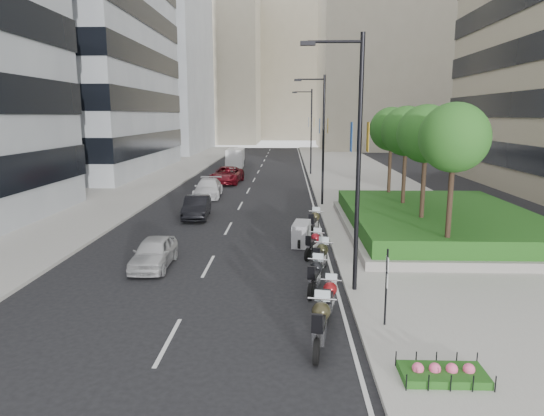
{
  "coord_description": "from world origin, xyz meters",
  "views": [
    {
      "loc": [
        1.88,
        -15.71,
        6.33
      ],
      "look_at": [
        1.13,
        6.81,
        2.0
      ],
      "focal_mm": 32.0,
      "sensor_mm": 36.0,
      "label": 1
    }
  ],
  "objects_px": {
    "motorcycle_2": "(315,276)",
    "lamp_post_1": "(321,134)",
    "motorcycle_1": "(329,299)",
    "motorcycle_3": "(321,258)",
    "motorcycle_0": "(320,325)",
    "car_c": "(208,188)",
    "lamp_post_0": "(354,153)",
    "lamp_post_2": "(310,127)",
    "delivery_van": "(235,158)",
    "motorcycle_5": "(301,234)",
    "car_b": "(197,207)",
    "parking_sign": "(386,283)",
    "car_a": "(154,252)",
    "motorcycle_4": "(314,245)",
    "car_d": "(227,175)",
    "motorcycle_6": "(314,223)"
  },
  "relations": [
    {
      "from": "car_a",
      "to": "motorcycle_4",
      "type": "bearing_deg",
      "value": 13.69
    },
    {
      "from": "lamp_post_1",
      "to": "motorcycle_1",
      "type": "height_order",
      "value": "lamp_post_1"
    },
    {
      "from": "motorcycle_5",
      "to": "delivery_van",
      "type": "distance_m",
      "value": 37.61
    },
    {
      "from": "car_a",
      "to": "motorcycle_0",
      "type": "bearing_deg",
      "value": -47.87
    },
    {
      "from": "motorcycle_0",
      "to": "car_b",
      "type": "distance_m",
      "value": 18.26
    },
    {
      "from": "parking_sign",
      "to": "motorcycle_2",
      "type": "xyz_separation_m",
      "value": [
        -1.92,
        3.08,
        -0.87
      ]
    },
    {
      "from": "motorcycle_1",
      "to": "car_b",
      "type": "height_order",
      "value": "car_b"
    },
    {
      "from": "motorcycle_0",
      "to": "motorcycle_1",
      "type": "distance_m",
      "value": 2.24
    },
    {
      "from": "motorcycle_6",
      "to": "delivery_van",
      "type": "xyz_separation_m",
      "value": [
        -7.99,
        34.74,
        0.39
      ]
    },
    {
      "from": "motorcycle_6",
      "to": "lamp_post_1",
      "type": "bearing_deg",
      "value": 8.14
    },
    {
      "from": "motorcycle_2",
      "to": "car_d",
      "type": "distance_m",
      "value": 29.25
    },
    {
      "from": "car_b",
      "to": "car_c",
      "type": "distance_m",
      "value": 7.76
    },
    {
      "from": "motorcycle_2",
      "to": "car_c",
      "type": "distance_m",
      "value": 21.72
    },
    {
      "from": "car_b",
      "to": "car_c",
      "type": "bearing_deg",
      "value": 90.08
    },
    {
      "from": "motorcycle_0",
      "to": "motorcycle_6",
      "type": "height_order",
      "value": "motorcycle_0"
    },
    {
      "from": "motorcycle_3",
      "to": "car_b",
      "type": "bearing_deg",
      "value": 49.58
    },
    {
      "from": "lamp_post_2",
      "to": "motorcycle_6",
      "type": "bearing_deg",
      "value": -91.86
    },
    {
      "from": "lamp_post_2",
      "to": "car_a",
      "type": "xyz_separation_m",
      "value": [
        -7.91,
        -32.2,
        -4.43
      ]
    },
    {
      "from": "lamp_post_0",
      "to": "lamp_post_1",
      "type": "height_order",
      "value": "same"
    },
    {
      "from": "motorcycle_2",
      "to": "motorcycle_4",
      "type": "bearing_deg",
      "value": 11.26
    },
    {
      "from": "lamp_post_2",
      "to": "motorcycle_2",
      "type": "relative_size",
      "value": 4.12
    },
    {
      "from": "motorcycle_1",
      "to": "motorcycle_4",
      "type": "relative_size",
      "value": 1.05
    },
    {
      "from": "lamp_post_2",
      "to": "parking_sign",
      "type": "bearing_deg",
      "value": -89.01
    },
    {
      "from": "car_c",
      "to": "car_d",
      "type": "height_order",
      "value": "car_d"
    },
    {
      "from": "motorcycle_5",
      "to": "car_d",
      "type": "distance_m",
      "value": 22.92
    },
    {
      "from": "lamp_post_1",
      "to": "lamp_post_2",
      "type": "xyz_separation_m",
      "value": [
        0.0,
        18.0,
        0.0
      ]
    },
    {
      "from": "lamp_post_0",
      "to": "car_a",
      "type": "xyz_separation_m",
      "value": [
        -7.91,
        2.8,
        -4.43
      ]
    },
    {
      "from": "motorcycle_6",
      "to": "motorcycle_2",
      "type": "bearing_deg",
      "value": -168.71
    },
    {
      "from": "motorcycle_2",
      "to": "car_a",
      "type": "relative_size",
      "value": 0.59
    },
    {
      "from": "motorcycle_5",
      "to": "delivery_van",
      "type": "relative_size",
      "value": 0.37
    },
    {
      "from": "motorcycle_0",
      "to": "car_c",
      "type": "bearing_deg",
      "value": 25.1
    },
    {
      "from": "motorcycle_3",
      "to": "motorcycle_4",
      "type": "relative_size",
      "value": 1.15
    },
    {
      "from": "motorcycle_3",
      "to": "motorcycle_0",
      "type": "bearing_deg",
      "value": -168.17
    },
    {
      "from": "motorcycle_0",
      "to": "motorcycle_3",
      "type": "bearing_deg",
      "value": 5.06
    },
    {
      "from": "lamp_post_2",
      "to": "delivery_van",
      "type": "relative_size",
      "value": 1.7
    },
    {
      "from": "lamp_post_2",
      "to": "car_c",
      "type": "bearing_deg",
      "value": -120.47
    },
    {
      "from": "motorcycle_2",
      "to": "car_a",
      "type": "xyz_separation_m",
      "value": [
        -6.64,
        2.72,
        0.04
      ]
    },
    {
      "from": "lamp_post_1",
      "to": "delivery_van",
      "type": "xyz_separation_m",
      "value": [
        -8.84,
        26.44,
        -4.04
      ]
    },
    {
      "from": "car_a",
      "to": "car_b",
      "type": "xyz_separation_m",
      "value": [
        -0.05,
        10.01,
        0.05
      ]
    },
    {
      "from": "lamp_post_0",
      "to": "motorcycle_0",
      "type": "relative_size",
      "value": 3.67
    },
    {
      "from": "lamp_post_1",
      "to": "motorcycle_2",
      "type": "distance_m",
      "value": 17.55
    },
    {
      "from": "motorcycle_1",
      "to": "motorcycle_6",
      "type": "relative_size",
      "value": 0.89
    },
    {
      "from": "motorcycle_5",
      "to": "motorcycle_2",
      "type": "bearing_deg",
      "value": -169.01
    },
    {
      "from": "motorcycle_0",
      "to": "car_b",
      "type": "relative_size",
      "value": 0.59
    },
    {
      "from": "motorcycle_1",
      "to": "motorcycle_3",
      "type": "relative_size",
      "value": 0.92
    },
    {
      "from": "motorcycle_3",
      "to": "car_c",
      "type": "bearing_deg",
      "value": 38.34
    },
    {
      "from": "lamp_post_2",
      "to": "motorcycle_2",
      "type": "xyz_separation_m",
      "value": [
        -1.26,
        -34.92,
        -4.48
      ]
    },
    {
      "from": "motorcycle_2",
      "to": "lamp_post_1",
      "type": "bearing_deg",
      "value": 9.24
    },
    {
      "from": "lamp_post_2",
      "to": "parking_sign",
      "type": "relative_size",
      "value": 3.6
    },
    {
      "from": "lamp_post_2",
      "to": "motorcycle_5",
      "type": "height_order",
      "value": "lamp_post_2"
    }
  ]
}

